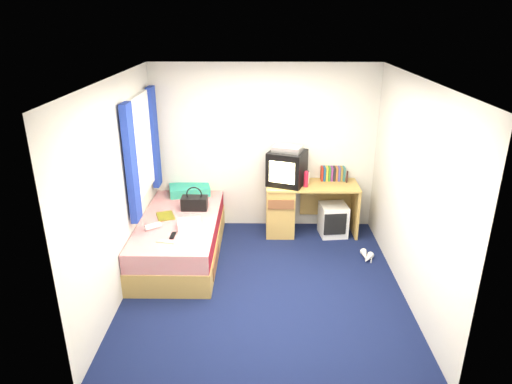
{
  "coord_description": "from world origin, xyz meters",
  "views": [
    {
      "loc": [
        -0.03,
        -4.64,
        3.01
      ],
      "look_at": [
        -0.11,
        0.7,
        0.91
      ],
      "focal_mm": 32.0,
      "sensor_mm": 36.0,
      "label": 1
    }
  ],
  "objects_px": {
    "desk": "(292,206)",
    "crt_tv": "(287,168)",
    "pillow": "(190,190)",
    "pink_water_bottle": "(306,180)",
    "remote_control": "(173,235)",
    "aerosol_can": "(307,178)",
    "towel": "(189,225)",
    "magazine": "(165,216)",
    "storage_cube": "(333,220)",
    "colour_swatch_fan": "(166,242)",
    "white_heels": "(366,257)",
    "water_bottle": "(153,226)",
    "vcr": "(288,149)",
    "picture_frame": "(347,177)",
    "handbag": "(195,203)",
    "bed": "(180,237)"
  },
  "relations": [
    {
      "from": "bed",
      "to": "colour_swatch_fan",
      "type": "xyz_separation_m",
      "value": [
        -0.04,
        -0.66,
        0.28
      ]
    },
    {
      "from": "picture_frame",
      "to": "crt_tv",
      "type": "bearing_deg",
      "value": -160.54
    },
    {
      "from": "storage_cube",
      "to": "picture_frame",
      "type": "xyz_separation_m",
      "value": [
        0.19,
        0.2,
        0.59
      ]
    },
    {
      "from": "handbag",
      "to": "water_bottle",
      "type": "height_order",
      "value": "handbag"
    },
    {
      "from": "handbag",
      "to": "white_heels",
      "type": "bearing_deg",
      "value": -9.41
    },
    {
      "from": "colour_swatch_fan",
      "to": "white_heels",
      "type": "xyz_separation_m",
      "value": [
        2.48,
        0.58,
        -0.51
      ]
    },
    {
      "from": "remote_control",
      "to": "picture_frame",
      "type": "bearing_deg",
      "value": 33.06
    },
    {
      "from": "handbag",
      "to": "white_heels",
      "type": "relative_size",
      "value": 1.14
    },
    {
      "from": "pillow",
      "to": "crt_tv",
      "type": "xyz_separation_m",
      "value": [
        1.41,
        -0.12,
        0.39
      ]
    },
    {
      "from": "pink_water_bottle",
      "to": "water_bottle",
      "type": "distance_m",
      "value": 2.18
    },
    {
      "from": "crt_tv",
      "to": "aerosol_can",
      "type": "height_order",
      "value": "crt_tv"
    },
    {
      "from": "desk",
      "to": "vcr",
      "type": "distance_m",
      "value": 0.87
    },
    {
      "from": "towel",
      "to": "aerosol_can",
      "type": "bearing_deg",
      "value": 33.87
    },
    {
      "from": "picture_frame",
      "to": "pink_water_bottle",
      "type": "bearing_deg",
      "value": -147.92
    },
    {
      "from": "bed",
      "to": "pillow",
      "type": "xyz_separation_m",
      "value": [
        0.01,
        0.86,
        0.33
      ]
    },
    {
      "from": "vcr",
      "to": "colour_swatch_fan",
      "type": "xyz_separation_m",
      "value": [
        -1.46,
        -1.4,
        -0.72
      ]
    },
    {
      "from": "magazine",
      "to": "remote_control",
      "type": "distance_m",
      "value": 0.6
    },
    {
      "from": "bed",
      "to": "handbag",
      "type": "bearing_deg",
      "value": 62.32
    },
    {
      "from": "picture_frame",
      "to": "white_heels",
      "type": "height_order",
      "value": "picture_frame"
    },
    {
      "from": "aerosol_can",
      "to": "towel",
      "type": "distance_m",
      "value": 1.87
    },
    {
      "from": "bed",
      "to": "towel",
      "type": "distance_m",
      "value": 0.46
    },
    {
      "from": "handbag",
      "to": "magazine",
      "type": "distance_m",
      "value": 0.44
    },
    {
      "from": "towel",
      "to": "magazine",
      "type": "bearing_deg",
      "value": 137.47
    },
    {
      "from": "vcr",
      "to": "bed",
      "type": "bearing_deg",
      "value": -133.06
    },
    {
      "from": "water_bottle",
      "to": "handbag",
      "type": "bearing_deg",
      "value": 55.0
    },
    {
      "from": "water_bottle",
      "to": "crt_tv",
      "type": "bearing_deg",
      "value": 31.78
    },
    {
      "from": "remote_control",
      "to": "vcr",
      "type": "bearing_deg",
      "value": 43.91
    },
    {
      "from": "storage_cube",
      "to": "vcr",
      "type": "distance_m",
      "value": 1.24
    },
    {
      "from": "pink_water_bottle",
      "to": "remote_control",
      "type": "distance_m",
      "value": 2.04
    },
    {
      "from": "water_bottle",
      "to": "bed",
      "type": "bearing_deg",
      "value": 48.8
    },
    {
      "from": "desk",
      "to": "crt_tv",
      "type": "height_order",
      "value": "crt_tv"
    },
    {
      "from": "aerosol_can",
      "to": "water_bottle",
      "type": "relative_size",
      "value": 0.85
    },
    {
      "from": "handbag",
      "to": "crt_tv",
      "type": "bearing_deg",
      "value": 19.18
    },
    {
      "from": "storage_cube",
      "to": "aerosol_can",
      "type": "xyz_separation_m",
      "value": [
        -0.38,
        0.1,
        0.6
      ]
    },
    {
      "from": "magazine",
      "to": "crt_tv",
      "type": "bearing_deg",
      "value": 22.94
    },
    {
      "from": "storage_cube",
      "to": "picture_frame",
      "type": "relative_size",
      "value": 3.31
    },
    {
      "from": "vcr",
      "to": "colour_swatch_fan",
      "type": "relative_size",
      "value": 1.77
    },
    {
      "from": "bed",
      "to": "magazine",
      "type": "xyz_separation_m",
      "value": [
        -0.19,
        0.06,
        0.28
      ]
    },
    {
      "from": "water_bottle",
      "to": "picture_frame",
      "type": "bearing_deg",
      "value": 24.29
    },
    {
      "from": "pillow",
      "to": "storage_cube",
      "type": "xyz_separation_m",
      "value": [
        2.09,
        -0.21,
        -0.37
      ]
    },
    {
      "from": "water_bottle",
      "to": "remote_control",
      "type": "xyz_separation_m",
      "value": [
        0.28,
        -0.2,
        -0.03
      ]
    },
    {
      "from": "pillow",
      "to": "colour_swatch_fan",
      "type": "distance_m",
      "value": 1.52
    },
    {
      "from": "desk",
      "to": "pillow",
      "type": "bearing_deg",
      "value": 175.3
    },
    {
      "from": "pink_water_bottle",
      "to": "handbag",
      "type": "xyz_separation_m",
      "value": [
        -1.52,
        -0.32,
        -0.22
      ]
    },
    {
      "from": "crt_tv",
      "to": "magazine",
      "type": "height_order",
      "value": "crt_tv"
    },
    {
      "from": "towel",
      "to": "water_bottle",
      "type": "height_order",
      "value": "towel"
    },
    {
      "from": "water_bottle",
      "to": "pillow",
      "type": "bearing_deg",
      "value": 76.46
    },
    {
      "from": "water_bottle",
      "to": "white_heels",
      "type": "height_order",
      "value": "water_bottle"
    },
    {
      "from": "storage_cube",
      "to": "aerosol_can",
      "type": "height_order",
      "value": "aerosol_can"
    },
    {
      "from": "crt_tv",
      "to": "handbag",
      "type": "relative_size",
      "value": 1.75
    }
  ]
}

